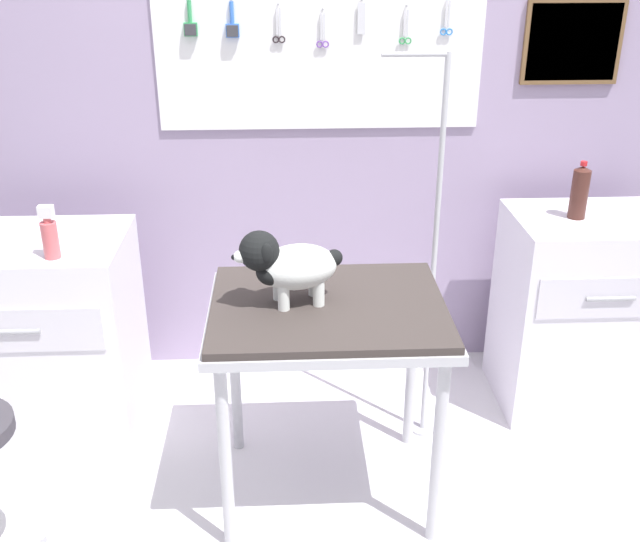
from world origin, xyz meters
TOP-DOWN VIEW (x-y plane):
  - ground at (0.00, 0.00)m, footprint 4.40×4.00m
  - rear_wall_panel at (0.01, 1.28)m, footprint 4.00×0.11m
  - grooming_table at (0.03, 0.24)m, footprint 0.85×0.68m
  - grooming_arm at (0.47, 0.60)m, footprint 0.30×0.11m
  - dog at (-0.11, 0.25)m, footprint 0.38×0.23m
  - counter_left at (-1.16, 0.69)m, footprint 0.80×0.58m
  - cabinet_right at (1.21, 0.83)m, footprint 0.68×0.54m
  - pump_bottle_white at (-0.99, 0.51)m, footprint 0.06×0.06m
  - soda_bottle at (1.13, 0.83)m, footprint 0.07×0.07m

SIDE VIEW (x-z plane):
  - ground at x=0.00m, z-range -0.04..0.00m
  - counter_left at x=-1.16m, z-range 0.00..0.91m
  - cabinet_right at x=1.21m, z-range 0.00..0.91m
  - grooming_table at x=0.03m, z-range 0.32..1.15m
  - grooming_arm at x=0.47m, z-range -0.05..1.58m
  - dog at x=-0.11m, z-range 0.84..1.12m
  - pump_bottle_white at x=-0.99m, z-range 0.89..1.10m
  - soda_bottle at x=1.13m, z-range 0.90..1.15m
  - rear_wall_panel at x=0.01m, z-range 0.01..2.31m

